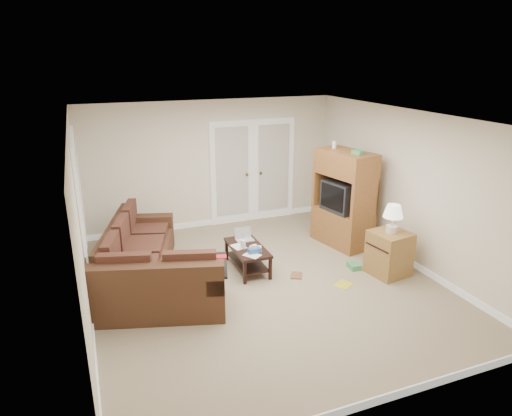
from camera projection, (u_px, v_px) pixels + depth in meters
name	position (u px, v px, depth m)	size (l,w,h in m)	color
floor	(265.00, 284.00, 6.93)	(5.50, 5.50, 0.00)	gray
ceiling	(266.00, 118.00, 6.13)	(5.00, 5.50, 0.02)	white
wall_left	(80.00, 229.00, 5.67)	(0.02, 5.50, 2.50)	silver
wall_right	(408.00, 188.00, 7.39)	(0.02, 5.50, 2.50)	silver
wall_back	(212.00, 164.00, 8.95)	(5.00, 0.02, 2.50)	silver
wall_front	(382.00, 296.00, 4.10)	(5.00, 0.02, 2.50)	silver
baseboards	(265.00, 281.00, 6.91)	(5.00, 5.50, 0.10)	white
french_doors	(253.00, 172.00, 9.29)	(1.80, 0.05, 2.13)	white
window_left	(78.00, 185.00, 6.47)	(0.05, 1.92, 1.42)	white
sectional_sofa	(147.00, 268.00, 6.70)	(1.95, 3.06, 0.83)	#482C1B
coffee_table	(247.00, 256.00, 7.34)	(0.49, 0.98, 0.67)	black
tv_armoire	(344.00, 198.00, 8.14)	(0.79, 1.17, 1.85)	#925B2D
side_cabinet	(389.00, 250.00, 7.11)	(0.62, 0.62, 1.15)	olive
space_heater	(315.00, 209.00, 9.79)	(0.13, 0.10, 0.31)	white
floor_magazine	(344.00, 284.00, 6.90)	(0.27, 0.21, 0.01)	gold
floor_greenbox	(354.00, 266.00, 7.41)	(0.16, 0.21, 0.09)	#44965B
floor_book	(291.00, 275.00, 7.18)	(0.17, 0.24, 0.02)	brown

